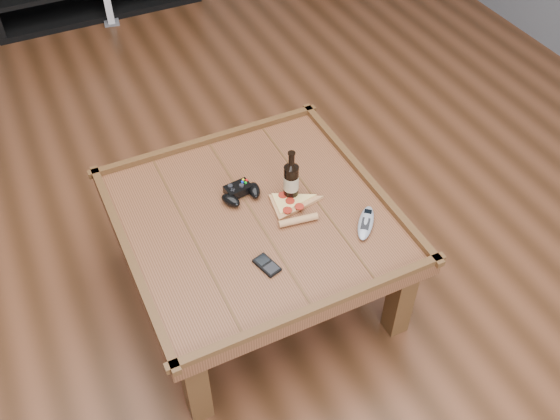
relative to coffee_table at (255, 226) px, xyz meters
name	(u,v)px	position (x,y,z in m)	size (l,w,h in m)	color
ground	(258,288)	(0.00, 0.00, -0.39)	(6.00, 6.00, 0.00)	#3F2312
coffee_table	(255,226)	(0.00, 0.00, 0.00)	(1.03, 1.03, 0.48)	#512C17
beer_bottle	(291,180)	(0.17, 0.03, 0.15)	(0.06, 0.06, 0.22)	black
game_controller	(241,193)	(-0.01, 0.12, 0.08)	(0.18, 0.13, 0.05)	black
pizza_slice	(291,205)	(0.14, -0.02, 0.07)	(0.20, 0.29, 0.03)	tan
smartphone	(267,265)	(-0.06, -0.24, 0.07)	(0.08, 0.11, 0.01)	black
remote_control	(366,223)	(0.35, -0.23, 0.07)	(0.16, 0.17, 0.03)	#969AA3
game_console	(108,6)	(0.04, 2.54, -0.29)	(0.13, 0.19, 0.23)	slate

